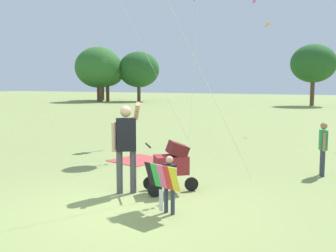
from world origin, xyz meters
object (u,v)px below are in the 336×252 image
(person_adult_flyer, at_px, (126,141))
(picnic_blanket, at_px, (138,160))
(person_red_shirt, at_px, (323,144))
(stroller, at_px, (172,162))
(child_with_butterfly_kite, at_px, (168,179))

(person_adult_flyer, distance_m, picnic_blanket, 3.43)
(person_adult_flyer, distance_m, person_red_shirt, 4.66)
(picnic_blanket, bearing_deg, stroller, -50.70)
(person_red_shirt, bearing_deg, child_with_butterfly_kite, -119.64)
(person_adult_flyer, relative_size, person_red_shirt, 1.44)
(stroller, bearing_deg, child_with_butterfly_kite, -70.34)
(child_with_butterfly_kite, relative_size, person_red_shirt, 0.78)
(person_adult_flyer, xyz_separation_m, stroller, (0.80, 0.41, -0.43))
(child_with_butterfly_kite, relative_size, picnic_blanket, 0.74)
(stroller, distance_m, person_red_shirt, 3.78)
(child_with_butterfly_kite, height_order, person_red_shirt, person_red_shirt)
(person_adult_flyer, height_order, picnic_blanket, person_adult_flyer)
(child_with_butterfly_kite, distance_m, picnic_blanket, 4.64)
(child_with_butterfly_kite, bearing_deg, picnic_blanket, 123.77)
(person_red_shirt, bearing_deg, stroller, -134.96)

